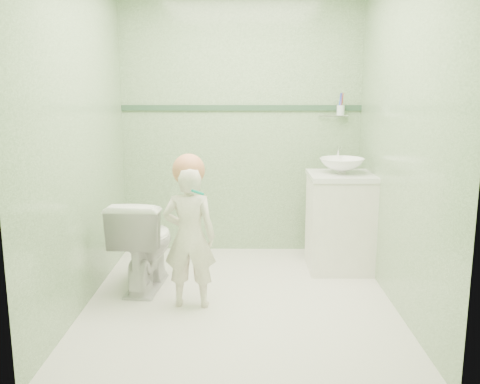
{
  "coord_description": "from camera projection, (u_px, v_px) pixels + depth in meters",
  "views": [
    {
      "loc": [
        0.04,
        -3.58,
        1.52
      ],
      "look_at": [
        0.0,
        0.15,
        0.78
      ],
      "focal_mm": 38.93,
      "sensor_mm": 36.0,
      "label": 1
    }
  ],
  "objects": [
    {
      "name": "ground",
      "position": [
        240.0,
        300.0,
        3.81
      ],
      "size": [
        2.5,
        2.5,
        0.0
      ],
      "primitive_type": "plane",
      "color": "silver",
      "rests_on": "ground"
    },
    {
      "name": "room_shell",
      "position": [
        240.0,
        136.0,
        3.57
      ],
      "size": [
        2.5,
        2.54,
        2.4
      ],
      "color": "#7FA374",
      "rests_on": "ground"
    },
    {
      "name": "trim_stripe",
      "position": [
        241.0,
        108.0,
        4.76
      ],
      "size": [
        2.2,
        0.02,
        0.05
      ],
      "primitive_type": "cube",
      "color": "#30513A",
      "rests_on": "room_shell"
    },
    {
      "name": "vanity",
      "position": [
        340.0,
        223.0,
        4.41
      ],
      "size": [
        0.52,
        0.5,
        0.8
      ],
      "primitive_type": "cube",
      "color": "silver",
      "rests_on": "ground"
    },
    {
      "name": "counter",
      "position": [
        341.0,
        176.0,
        4.33
      ],
      "size": [
        0.54,
        0.52,
        0.04
      ],
      "primitive_type": "cube",
      "color": "white",
      "rests_on": "vanity"
    },
    {
      "name": "basin",
      "position": [
        342.0,
        166.0,
        4.31
      ],
      "size": [
        0.37,
        0.37,
        0.13
      ],
      "primitive_type": "imported",
      "color": "white",
      "rests_on": "counter"
    },
    {
      "name": "faucet",
      "position": [
        338.0,
        153.0,
        4.48
      ],
      "size": [
        0.03,
        0.13,
        0.18
      ],
      "color": "silver",
      "rests_on": "counter"
    },
    {
      "name": "cup_holder",
      "position": [
        340.0,
        110.0,
        4.7
      ],
      "size": [
        0.26,
        0.07,
        0.21
      ],
      "color": "silver",
      "rests_on": "room_shell"
    },
    {
      "name": "toilet",
      "position": [
        144.0,
        243.0,
        4.01
      ],
      "size": [
        0.46,
        0.73,
        0.71
      ],
      "primitive_type": "imported",
      "rotation": [
        0.0,
        0.0,
        3.05
      ],
      "color": "white",
      "rests_on": "ground"
    },
    {
      "name": "toddler",
      "position": [
        190.0,
        237.0,
        3.62
      ],
      "size": [
        0.38,
        0.26,
        1.01
      ],
      "primitive_type": "imported",
      "rotation": [
        0.0,
        0.0,
        3.1
      ],
      "color": "beige",
      "rests_on": "ground"
    },
    {
      "name": "hair_cap",
      "position": [
        189.0,
        170.0,
        3.56
      ],
      "size": [
        0.22,
        0.22,
        0.22
      ],
      "primitive_type": "sphere",
      "color": "#C67A53",
      "rests_on": "toddler"
    },
    {
      "name": "teal_toothbrush",
      "position": [
        197.0,
        192.0,
        3.43
      ],
      "size": [
        0.11,
        0.13,
        0.08
      ],
      "color": "#00947A",
      "rests_on": "toddler"
    }
  ]
}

